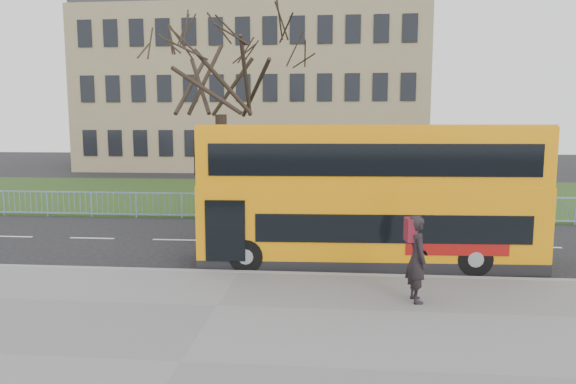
# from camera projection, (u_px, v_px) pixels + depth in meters

# --- Properties ---
(ground) EXTENTS (120.00, 120.00, 0.00)m
(ground) POSITION_uv_depth(u_px,v_px,m) (249.00, 261.00, 14.97)
(ground) COLOR black
(ground) RESTS_ON ground
(pavement) EXTENTS (80.00, 10.50, 0.12)m
(pavement) POSITION_uv_depth(u_px,v_px,m) (181.00, 365.00, 8.29)
(pavement) COLOR slate
(pavement) RESTS_ON ground
(kerb) EXTENTS (80.00, 0.20, 0.14)m
(kerb) POSITION_uv_depth(u_px,v_px,m) (240.00, 273.00, 13.43)
(kerb) COLOR gray
(kerb) RESTS_ON ground
(grass_verge) EXTENTS (80.00, 15.40, 0.08)m
(grass_verge) POSITION_uv_depth(u_px,v_px,m) (291.00, 195.00, 29.09)
(grass_verge) COLOR #263D16
(grass_verge) RESTS_ON ground
(guard_railing) EXTENTS (40.00, 0.12, 1.10)m
(guard_railing) POSITION_uv_depth(u_px,v_px,m) (275.00, 207.00, 21.42)
(guard_railing) COLOR #739ACC
(guard_railing) RESTS_ON ground
(bare_tree) EXTENTS (7.30, 7.30, 10.43)m
(bare_tree) POSITION_uv_depth(u_px,v_px,m) (221.00, 97.00, 24.44)
(bare_tree) COLOR black
(bare_tree) RESTS_ON grass_verge
(civic_building) EXTENTS (30.00, 15.00, 14.00)m
(civic_building) POSITION_uv_depth(u_px,v_px,m) (257.00, 94.00, 49.10)
(civic_building) COLOR #8B7758
(civic_building) RESTS_ON ground
(yellow_bus) EXTENTS (9.36, 2.59, 3.89)m
(yellow_bus) POSITION_uv_depth(u_px,v_px,m) (368.00, 192.00, 14.31)
(yellow_bus) COLOR orange
(yellow_bus) RESTS_ON ground
(pedestrian) EXTENTS (0.55, 0.75, 1.89)m
(pedestrian) POSITION_uv_depth(u_px,v_px,m) (417.00, 259.00, 11.03)
(pedestrian) COLOR black
(pedestrian) RESTS_ON pavement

